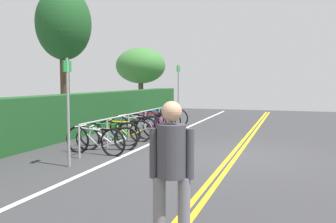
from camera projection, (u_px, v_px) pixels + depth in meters
The scene contains 21 objects.
ground_plane at pixel (234, 157), 9.37m from camera, with size 30.12×11.50×0.05m, color #353538.
centre_line_yellow_inner at pixel (237, 156), 9.34m from camera, with size 27.11×0.10×0.00m, color gold.
centre_line_yellow_outer at pixel (231, 155), 9.39m from camera, with size 27.11×0.10×0.00m, color gold.
bike_lane_stripe_white at pixel (138, 150), 10.19m from camera, with size 27.11×0.12×0.00m, color white.
bike_rack at pixel (137, 118), 12.41m from camera, with size 7.23×0.05×0.83m.
bicycle_0 at pixel (95, 141), 9.54m from camera, with size 0.46×1.82×0.75m.
bicycle_1 at pixel (107, 138), 10.11m from camera, with size 0.60×1.65×0.69m.
bicycle_2 at pixel (110, 134), 10.77m from camera, with size 0.68×1.70×0.74m.
bicycle_3 at pixel (124, 131), 11.51m from camera, with size 0.58×1.70×0.72m.
bicycle_4 at pixel (133, 127), 12.19m from camera, with size 0.46×1.75×0.78m.
bicycle_5 at pixel (140, 125), 12.75m from camera, with size 0.50×1.69×0.75m.
bicycle_6 at pixel (150, 123), 13.48m from camera, with size 0.53×1.69×0.74m.
bicycle_7 at pixel (154, 121), 14.10m from camera, with size 0.46×1.81×0.76m.
bicycle_8 at pixel (161, 120), 14.74m from camera, with size 0.46×1.73×0.72m.
bicycle_9 at pixel (167, 118), 15.27m from camera, with size 0.46×1.74×0.78m.
pedestrian at pixel (172, 166), 4.08m from camera, with size 0.32×0.48×1.66m.
sign_post_near at pixel (68, 102), 8.06m from camera, with size 0.36×0.08×2.36m.
sign_post_far at pixel (178, 89), 16.11m from camera, with size 0.36×0.06×2.56m.
hedge_backdrop at pixel (101, 111), 14.50m from camera, with size 16.18×0.83×1.43m, color #1C4C21.
tree_mid at pixel (64, 26), 14.09m from camera, with size 2.08×2.08×5.38m.
tree_far_right at pixel (141, 66), 20.85m from camera, with size 2.76×2.76×3.70m.
Camera 1 is at (-9.29, -1.35, 1.88)m, focal length 39.98 mm.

